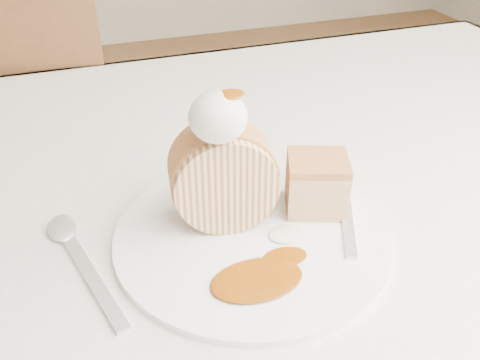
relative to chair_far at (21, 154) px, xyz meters
name	(u,v)px	position (x,y,z in m)	size (l,w,h in m)	color
table	(251,225)	(0.33, -0.59, 0.15)	(1.40, 0.90, 0.75)	white
chair_far	(21,154)	(0.00, 0.00, 0.00)	(0.46, 0.46, 0.90)	brown
plate	(252,235)	(0.28, -0.72, 0.24)	(0.30, 0.30, 0.01)	white
roulade_slice	(224,177)	(0.26, -0.68, 0.30)	(0.11, 0.11, 0.06)	beige
cake_chunk	(316,187)	(0.37, -0.70, 0.27)	(0.07, 0.06, 0.05)	#BE7848
whipped_cream	(218,117)	(0.25, -0.70, 0.38)	(0.06, 0.06, 0.05)	white
caramel_drizzle	(230,88)	(0.26, -0.70, 0.41)	(0.03, 0.02, 0.01)	#793A05
caramel_pool	(257,280)	(0.26, -0.79, 0.25)	(0.09, 0.06, 0.00)	#793A05
fork	(347,220)	(0.39, -0.74, 0.25)	(0.02, 0.18, 0.00)	silver
spoon	(94,281)	(0.11, -0.73, 0.24)	(0.03, 0.18, 0.00)	silver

